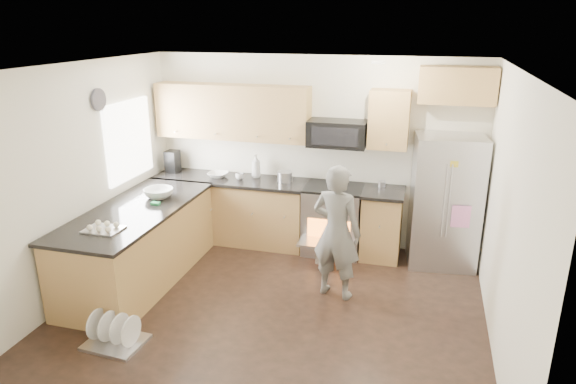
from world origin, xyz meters
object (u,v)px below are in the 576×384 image
(person, at_px, (336,232))
(dish_rack, at_px, (115,336))
(refrigerator, at_px, (445,202))
(stove_range, at_px, (334,204))

(person, relative_size, dish_rack, 2.71)
(person, bearing_deg, refrigerator, -121.46)
(refrigerator, bearing_deg, stove_range, 173.82)
(stove_range, xyz_separation_m, person, (0.25, -1.17, 0.10))
(stove_range, distance_m, refrigerator, 1.43)
(stove_range, height_order, dish_rack, stove_range)
(stove_range, height_order, refrigerator, stove_range)
(person, xyz_separation_m, dish_rack, (-1.90, -1.53, -0.69))
(stove_range, relative_size, refrigerator, 1.06)
(refrigerator, relative_size, person, 1.09)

